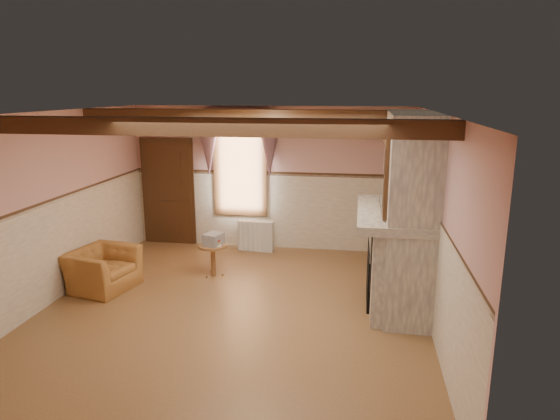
% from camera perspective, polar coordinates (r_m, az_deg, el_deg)
% --- Properties ---
extents(floor, '(5.50, 6.00, 0.01)m').
position_cam_1_polar(floor, '(7.42, -5.26, -11.15)').
color(floor, brown).
rests_on(floor, ground).
extents(ceiling, '(5.50, 6.00, 0.01)m').
position_cam_1_polar(ceiling, '(6.75, -5.79, 11.00)').
color(ceiling, silver).
rests_on(ceiling, wall_back).
extents(wall_back, '(5.50, 0.02, 2.80)m').
position_cam_1_polar(wall_back, '(9.82, -1.11, 3.63)').
color(wall_back, tan).
rests_on(wall_back, floor).
extents(wall_front, '(5.50, 0.02, 2.80)m').
position_cam_1_polar(wall_front, '(4.27, -15.84, -10.39)').
color(wall_front, tan).
rests_on(wall_front, floor).
extents(wall_left, '(0.02, 6.00, 2.80)m').
position_cam_1_polar(wall_left, '(8.08, -24.73, 0.21)').
color(wall_left, tan).
rests_on(wall_left, floor).
extents(wall_right, '(0.02, 6.00, 2.80)m').
position_cam_1_polar(wall_right, '(6.81, 17.51, -1.49)').
color(wall_right, tan).
rests_on(wall_right, floor).
extents(wainscot, '(5.50, 6.00, 1.50)m').
position_cam_1_polar(wainscot, '(7.14, -5.39, -5.67)').
color(wainscot, beige).
rests_on(wainscot, floor).
extents(chair_rail, '(5.50, 6.00, 0.08)m').
position_cam_1_polar(chair_rail, '(6.93, -5.53, 0.19)').
color(chair_rail, black).
rests_on(chair_rail, wainscot).
extents(firebox, '(0.20, 0.95, 0.90)m').
position_cam_1_polar(firebox, '(7.59, 10.73, -7.06)').
color(firebox, black).
rests_on(firebox, floor).
extents(armchair, '(1.06, 1.15, 0.65)m').
position_cam_1_polar(armchair, '(8.45, -19.65, -6.40)').
color(armchair, '#9E662D').
rests_on(armchair, floor).
extents(side_table, '(0.65, 0.65, 0.55)m').
position_cam_1_polar(side_table, '(8.59, -7.65, -5.71)').
color(side_table, brown).
rests_on(side_table, floor).
extents(book_stack, '(0.35, 0.38, 0.20)m').
position_cam_1_polar(book_stack, '(8.47, -7.60, -3.32)').
color(book_stack, '#B7AD8C').
rests_on(book_stack, side_table).
extents(radiator, '(0.71, 0.22, 0.60)m').
position_cam_1_polar(radiator, '(9.83, -2.76, -2.96)').
color(radiator, silver).
rests_on(radiator, floor).
extents(bowl, '(0.34, 0.34, 0.08)m').
position_cam_1_polar(bowl, '(7.23, 13.03, 0.17)').
color(bowl, brown).
rests_on(bowl, mantel).
extents(mantel_clock, '(0.14, 0.24, 0.20)m').
position_cam_1_polar(mantel_clock, '(8.00, 12.70, 1.88)').
color(mantel_clock, black).
rests_on(mantel_clock, mantel).
extents(oil_lamp, '(0.11, 0.11, 0.28)m').
position_cam_1_polar(oil_lamp, '(7.88, 12.76, 2.01)').
color(oil_lamp, gold).
rests_on(oil_lamp, mantel).
extents(candle_red, '(0.06, 0.06, 0.16)m').
position_cam_1_polar(candle_red, '(6.92, 13.20, -0.11)').
color(candle_red, '#B21524').
rests_on(candle_red, mantel).
extents(jar_yellow, '(0.06, 0.06, 0.12)m').
position_cam_1_polar(jar_yellow, '(7.04, 13.14, -0.06)').
color(jar_yellow, gold).
rests_on(jar_yellow, mantel).
extents(fireplace, '(0.85, 2.00, 2.80)m').
position_cam_1_polar(fireplace, '(7.35, 14.36, -0.20)').
color(fireplace, gray).
rests_on(fireplace, floor).
extents(mantel, '(1.05, 2.05, 0.12)m').
position_cam_1_polar(mantel, '(7.34, 12.95, -0.45)').
color(mantel, gray).
rests_on(mantel, fireplace).
extents(overmantel_mirror, '(0.06, 1.44, 1.04)m').
position_cam_1_polar(overmantel_mirror, '(7.21, 11.73, 4.31)').
color(overmantel_mirror, silver).
rests_on(overmantel_mirror, fireplace).
extents(door, '(1.10, 0.10, 2.10)m').
position_cam_1_polar(door, '(10.40, -12.62, 1.91)').
color(door, black).
rests_on(door, floor).
extents(window, '(1.06, 0.08, 2.02)m').
position_cam_1_polar(window, '(9.87, -4.59, 5.12)').
color(window, white).
rests_on(window, wall_back).
extents(window_drapes, '(1.30, 0.14, 1.40)m').
position_cam_1_polar(window_drapes, '(9.71, -4.78, 8.54)').
color(window_drapes, gray).
rests_on(window_drapes, wall_back).
extents(ceiling_beam_front, '(5.50, 0.18, 0.20)m').
position_cam_1_polar(ceiling_beam_front, '(5.60, -8.94, 9.37)').
color(ceiling_beam_front, black).
rests_on(ceiling_beam_front, ceiling).
extents(ceiling_beam_back, '(5.50, 0.18, 0.20)m').
position_cam_1_polar(ceiling_beam_back, '(7.91, -3.51, 10.69)').
color(ceiling_beam_back, black).
rests_on(ceiling_beam_back, ceiling).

